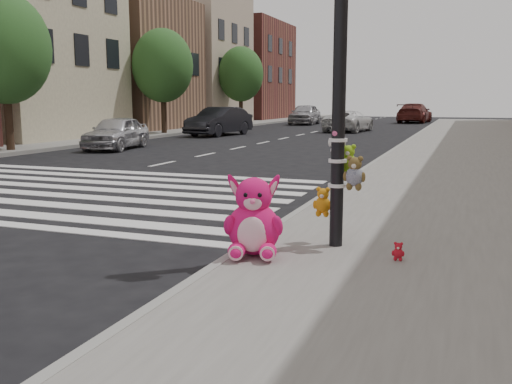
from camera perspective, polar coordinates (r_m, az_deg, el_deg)
The scene contains 20 objects.
ground at distance 6.68m, azimuth -18.32°, elevation -7.93°, with size 120.00×120.00×0.00m, color black.
sidewalk_near at distance 15.09m, azimuth 23.82°, elevation 1.43°, with size 7.00×80.00×0.14m, color slate.
sidewalk_far at distance 30.57m, azimuth -14.78°, elevation 5.50°, with size 6.00×80.00×0.14m, color slate.
curb_edge at distance 15.27m, azimuth 10.80°, elevation 2.14°, with size 0.12×80.00×0.15m, color gray.
crosswalk at distance 13.41m, azimuth -19.53°, elevation 0.52°, with size 11.00×6.00×0.01m, color silver, non-canonical shape.
bld_far_b at distance 29.62m, azimuth -21.99°, elevation 15.56°, with size 6.00×8.00×11.00m, color beige.
bld_far_c at distance 36.67m, azimuth -12.16°, elevation 12.32°, with size 6.00×8.00×8.00m, color #91664D.
bld_far_d at distance 44.59m, azimuth -5.83°, elevation 13.19°, with size 6.00×8.00×10.00m, color tan.
bld_far_e at distance 54.64m, azimuth -0.61°, elevation 11.98°, with size 6.00×10.00×9.00m, color brown.
signal_pole at distance 6.92m, azimuth 8.43°, elevation 8.06°, with size 0.69×0.49×4.00m.
tree_far_a at distance 22.14m, azimuth -23.90°, elevation 12.97°, with size 3.20×3.20×5.44m.
tree_far_b at distance 31.02m, azimuth -9.32°, elevation 12.35°, with size 3.20×3.20×5.44m.
tree_far_c at distance 40.94m, azimuth -1.53°, elevation 11.69°, with size 3.20×3.20×5.44m.
pink_bunny at distance 6.53m, azimuth -0.24°, elevation -3.01°, with size 0.76×0.83×0.96m.
red_teddy at distance 6.58m, azimuth 14.03°, elevation -5.77°, with size 0.14×0.10×0.21m, color red, non-canonical shape.
car_silver_far at distance 22.81m, azimuth -13.80°, elevation 5.79°, with size 1.52×3.77×1.29m, color silver.
car_dark_far at distance 30.56m, azimuth -3.70°, elevation 7.07°, with size 1.60×4.58×1.51m, color black.
car_white_near at distance 34.65m, azimuth 9.27°, elevation 7.00°, with size 2.06×4.47×1.24m, color silver.
car_maroon_near at distance 48.94m, azimuth 15.57°, elevation 7.61°, with size 2.21×5.44×1.58m, color #591D19.
car_silver_deep at distance 44.04m, azimuth 4.91°, elevation 7.77°, with size 1.86×4.62×1.58m, color #ACACB0.
Camera 1 is at (4.06, -4.95, 1.92)m, focal length 40.00 mm.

